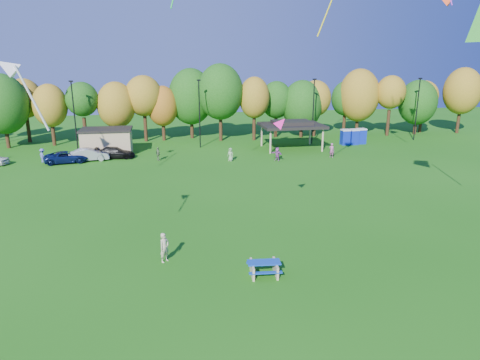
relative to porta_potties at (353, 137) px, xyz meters
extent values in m
plane|color=#19600F|center=(-23.61, -38.45, -1.10)|extent=(160.00, 160.00, 0.00)
cylinder|color=black|center=(-47.36, 5.75, 0.68)|extent=(0.50, 0.50, 3.56)
ellipsoid|color=#144C0F|center=(-47.36, 5.75, 4.84)|extent=(6.62, 6.62, 8.00)
cylinder|color=black|center=(-45.73, 9.80, 0.80)|extent=(0.50, 0.50, 3.79)
ellipsoid|color=olive|center=(-45.73, 9.80, 5.22)|extent=(4.94, 4.94, 5.58)
cylinder|color=black|center=(-41.62, 6.56, 0.57)|extent=(0.50, 0.50, 3.34)
ellipsoid|color=olive|center=(-41.62, 6.56, 4.47)|extent=(4.61, 4.61, 5.88)
cylinder|color=black|center=(-37.33, 6.40, 0.81)|extent=(0.50, 0.50, 3.82)
ellipsoid|color=#144C0F|center=(-37.33, 6.40, 5.26)|extent=(4.43, 4.43, 4.73)
cylinder|color=black|center=(-32.91, 7.05, 0.53)|extent=(0.50, 0.50, 3.25)
ellipsoid|color=olive|center=(-32.91, 7.05, 4.32)|extent=(5.33, 5.33, 6.53)
cylinder|color=black|center=(-29.06, 7.62, 0.88)|extent=(0.50, 0.50, 3.96)
ellipsoid|color=olive|center=(-29.06, 7.62, 5.51)|extent=(5.31, 5.31, 5.82)
cylinder|color=black|center=(-26.46, 7.89, 0.43)|extent=(0.50, 0.50, 3.05)
ellipsoid|color=#995914|center=(-26.46, 7.89, 3.98)|extent=(4.54, 4.54, 5.87)
cylinder|color=black|center=(-22.19, 9.08, 0.79)|extent=(0.50, 0.50, 3.77)
ellipsoid|color=#144C0F|center=(-22.19, 9.08, 5.19)|extent=(6.69, 6.69, 8.35)
cylinder|color=black|center=(-18.15, 6.09, 1.04)|extent=(0.50, 0.50, 4.28)
ellipsoid|color=#144C0F|center=(-18.15, 6.09, 6.04)|extent=(6.64, 6.64, 8.01)
cylinder|color=black|center=(-13.19, 5.76, 0.78)|extent=(0.50, 0.50, 3.76)
ellipsoid|color=olive|center=(-13.19, 5.76, 5.17)|extent=(4.49, 4.49, 6.02)
cylinder|color=black|center=(-9.32, 7.80, 0.62)|extent=(0.50, 0.50, 3.43)
ellipsoid|color=#144C0F|center=(-9.32, 7.80, 4.62)|extent=(4.77, 4.77, 5.63)
cylinder|color=black|center=(-5.50, 6.95, 0.38)|extent=(0.50, 0.50, 2.95)
ellipsoid|color=#144C0F|center=(-5.50, 6.95, 3.83)|extent=(6.14, 6.14, 7.54)
cylinder|color=black|center=(-3.22, 7.41, 0.66)|extent=(0.50, 0.50, 3.52)
ellipsoid|color=olive|center=(-3.22, 7.41, 4.77)|extent=(4.78, 4.78, 5.53)
cylinder|color=black|center=(2.45, 9.07, 0.60)|extent=(0.50, 0.50, 3.39)
ellipsoid|color=#144C0F|center=(2.45, 9.07, 4.55)|extent=(4.54, 4.54, 5.46)
cylinder|color=black|center=(4.09, 7.79, 0.76)|extent=(0.50, 0.50, 3.72)
ellipsoid|color=olive|center=(4.09, 7.79, 5.10)|extent=(6.32, 6.32, 8.24)
cylinder|color=black|center=(8.38, 5.83, 0.93)|extent=(0.50, 0.50, 4.06)
ellipsoid|color=olive|center=(8.38, 5.83, 5.67)|extent=(4.50, 4.50, 5.13)
cylinder|color=black|center=(13.46, 6.36, 0.43)|extent=(0.50, 0.50, 3.05)
ellipsoid|color=#144C0F|center=(13.46, 6.36, 3.99)|extent=(5.97, 5.97, 7.05)
cylinder|color=black|center=(15.38, 7.91, 0.68)|extent=(0.50, 0.50, 3.55)
ellipsoid|color=olive|center=(15.38, 7.91, 4.83)|extent=(4.60, 4.60, 4.99)
cylinder|color=black|center=(20.90, 6.07, 0.94)|extent=(0.50, 0.50, 4.07)
ellipsoid|color=olive|center=(20.90, 6.07, 5.68)|extent=(5.83, 5.83, 7.42)
cylinder|color=black|center=(-37.61, 1.55, 3.40)|extent=(0.16, 0.16, 9.00)
cube|color=black|center=(-37.61, 1.55, 7.90)|extent=(0.50, 0.25, 0.18)
cylinder|color=black|center=(-21.61, 1.55, 3.40)|extent=(0.16, 0.16, 9.00)
cube|color=black|center=(-21.61, 1.55, 7.90)|extent=(0.50, 0.25, 0.18)
cylinder|color=black|center=(-5.61, 1.55, 3.40)|extent=(0.16, 0.16, 9.00)
cube|color=black|center=(-5.61, 1.55, 7.90)|extent=(0.50, 0.25, 0.18)
cylinder|color=black|center=(10.39, 1.55, 3.40)|extent=(0.16, 0.16, 9.00)
cube|color=black|center=(10.39, 1.55, 7.90)|extent=(0.50, 0.25, 0.18)
cube|color=tan|center=(-33.61, -0.45, 0.40)|extent=(6.00, 4.00, 3.00)
cube|color=black|center=(-33.61, -0.45, 2.03)|extent=(6.30, 4.30, 0.25)
cylinder|color=tan|center=(-13.11, -3.95, 0.40)|extent=(0.24, 0.24, 3.00)
cylinder|color=tan|center=(-6.11, -3.95, 0.40)|extent=(0.24, 0.24, 3.00)
cylinder|color=tan|center=(-13.11, 1.05, 0.40)|extent=(0.24, 0.24, 3.00)
cylinder|color=tan|center=(-6.11, 1.05, 0.40)|extent=(0.24, 0.24, 3.00)
cube|color=black|center=(-9.61, -1.45, 2.05)|extent=(8.20, 6.20, 0.35)
cube|color=black|center=(-9.61, -1.45, 2.45)|extent=(5.00, 3.50, 0.45)
cube|color=#0D24AB|center=(-1.30, -0.10, -0.10)|extent=(1.10, 1.10, 2.00)
cube|color=silver|center=(-1.30, -0.10, 0.99)|extent=(1.15, 1.15, 0.18)
cube|color=#0D24AB|center=(0.00, -0.13, -0.10)|extent=(1.10, 1.10, 2.00)
cube|color=silver|center=(0.00, -0.13, 0.99)|extent=(1.15, 1.15, 0.18)
cube|color=#0D24AB|center=(1.30, 0.23, -0.10)|extent=(1.10, 1.10, 2.00)
cube|color=silver|center=(1.30, 0.23, 0.99)|extent=(1.15, 1.15, 0.18)
cube|color=tan|center=(-21.97, -35.12, -0.73)|extent=(0.24, 1.47, 0.73)
cube|color=tan|center=(-20.66, -35.23, -0.73)|extent=(0.24, 1.47, 0.73)
cube|color=#1341A7|center=(-21.31, -35.18, -0.34)|extent=(1.88, 0.91, 0.06)
cube|color=#1341A7|center=(-21.36, -35.80, -0.65)|extent=(1.84, 0.41, 0.05)
cube|color=#1341A7|center=(-21.26, -34.55, -0.65)|extent=(1.84, 0.41, 0.05)
imported|color=#BDAD8D|center=(-26.73, -32.56, -0.20)|extent=(0.78, 0.76, 1.80)
imported|color=#9E9EA3|center=(-35.29, -4.22, -0.35)|extent=(4.72, 2.18, 1.50)
imported|color=#0C1848|center=(-37.73, -4.82, -0.42)|extent=(5.23, 3.11, 1.36)
imported|color=black|center=(-32.43, -3.30, -0.42)|extent=(4.88, 2.44, 1.36)
imported|color=#7A9E6C|center=(-18.81, -7.27, -0.31)|extent=(0.91, 0.89, 1.58)
imported|color=#505AB1|center=(-40.52, -4.10, -0.28)|extent=(1.16, 1.20, 1.64)
imported|color=#A043A0|center=(-13.31, -8.05, -0.30)|extent=(1.31, 1.45, 1.61)
imported|color=#B1538E|center=(-6.29, -7.57, -0.20)|extent=(0.75, 0.77, 1.79)
imported|color=#577648|center=(-27.24, -5.57, -0.28)|extent=(0.79, 1.03, 1.63)
cone|color=#CF0B75|center=(-18.85, -29.19, 6.50)|extent=(1.18, 0.94, 1.07)
cone|color=#F64B1C|center=(2.16, -14.17, 16.16)|extent=(1.69, 1.67, 1.38)
cylinder|color=yellow|center=(-14.59, -26.02, 14.41)|extent=(1.78, 0.51, 4.73)
cone|color=silver|center=(-32.92, -35.87, 10.18)|extent=(1.25, 0.99, 1.20)
cylinder|color=silver|center=(-32.02, -35.94, 8.83)|extent=(1.12, 0.19, 2.85)
camera|label=1|loc=(-26.43, -56.15, 10.46)|focal=32.00mm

